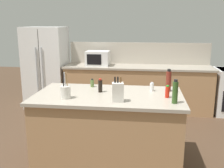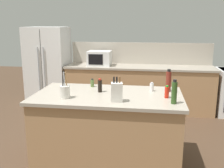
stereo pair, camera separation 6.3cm
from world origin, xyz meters
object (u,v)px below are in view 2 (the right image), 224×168
refrigerator (48,67)px  microwave (99,58)px  spice_jar_oregano (92,83)px  utensil_crock (65,91)px  hot_sauce_bottle (167,92)px  soy_sauce_bottle (100,86)px  salt_shaker (152,87)px  vinegar_bottle (168,81)px  olive_oil_bottle (174,92)px  knife_block (117,92)px

refrigerator → microwave: size_ratio=3.65×
spice_jar_oregano → utensil_crock: bearing=-108.7°
microwave → spice_jar_oregano: (0.26, -1.85, -0.10)m
refrigerator → microwave: bearing=-2.6°
hot_sauce_bottle → soy_sauce_bottle: 0.86m
hot_sauce_bottle → spice_jar_oregano: bearing=157.9°
salt_shaker → spice_jar_oregano: same height
spice_jar_oregano → vinegar_bottle: (1.04, -0.10, 0.08)m
olive_oil_bottle → soy_sauce_bottle: bearing=158.1°
knife_block → utensil_crock: utensil_crock is taller
microwave → olive_oil_bottle: bearing=-61.8°
knife_block → utensil_crock: 0.63m
knife_block → soy_sauce_bottle: bearing=116.1°
spice_jar_oregano → vinegar_bottle: 1.05m
hot_sauce_bottle → soy_sauce_bottle: soy_sauce_bottle is taller
utensil_crock → soy_sauce_bottle: utensil_crock is taller
microwave → refrigerator: bearing=177.4°
soy_sauce_bottle → spice_jar_oregano: bearing=121.5°
spice_jar_oregano → vinegar_bottle: vinegar_bottle is taller
refrigerator → spice_jar_oregano: bearing=-53.5°
utensil_crock → spice_jar_oregano: bearing=71.3°
knife_block → spice_jar_oregano: size_ratio=2.50×
refrigerator → hot_sauce_bottle: 3.34m
salt_shaker → soy_sauce_bottle: size_ratio=0.65×
utensil_crock → vinegar_bottle: size_ratio=1.09×
spice_jar_oregano → vinegar_bottle: bearing=-5.5°
microwave → vinegar_bottle: 2.34m
spice_jar_oregano → soy_sauce_bottle: soy_sauce_bottle is taller
utensil_crock → soy_sauce_bottle: (0.36, 0.33, 0.00)m
salt_shaker → soy_sauce_bottle: soy_sauce_bottle is taller
microwave → hot_sauce_bottle: bearing=-60.8°
refrigerator → olive_oil_bottle: (2.48, -2.53, 0.21)m
knife_block → olive_oil_bottle: size_ratio=1.05×
olive_oil_bottle → knife_block: bearing=-178.6°
microwave → utensil_crock: size_ratio=1.48×
refrigerator → spice_jar_oregano: size_ratio=14.89×
refrigerator → vinegar_bottle: refrigerator is taller
refrigerator → soy_sauce_bottle: refrigerator is taller
refrigerator → utensil_crock: refrigerator is taller
refrigerator → salt_shaker: bearing=-42.0°
utensil_crock → vinegar_bottle: utensil_crock is taller
knife_block → utensil_crock: size_ratio=0.91×
utensil_crock → knife_block: bearing=-4.4°
microwave → olive_oil_bottle: (1.33, -2.47, -0.02)m
salt_shaker → vinegar_bottle: vinegar_bottle is taller
microwave → utensil_crock: utensil_crock is taller
utensil_crock → soy_sauce_bottle: 0.49m
utensil_crock → spice_jar_oregano: size_ratio=2.76×
hot_sauce_bottle → refrigerator: bearing=136.3°
refrigerator → knife_block: (1.84, -2.54, 0.19)m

